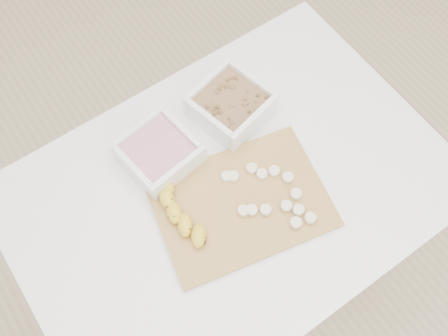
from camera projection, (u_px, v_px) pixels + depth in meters
ground at (229, 269)px, 1.83m from camera, size 3.50×3.50×0.00m
table at (231, 204)px, 1.24m from camera, size 1.00×0.70×0.75m
bowl_yogurt at (159, 153)px, 1.15m from camera, size 0.18×0.18×0.07m
bowl_granola at (231, 105)px, 1.21m from camera, size 0.20×0.20×0.08m
cutting_board at (241, 203)px, 1.13m from camera, size 0.43×0.35×0.01m
banana at (180, 212)px, 1.10m from camera, size 0.10×0.20×0.03m
banana_slices at (270, 194)px, 1.12m from camera, size 0.16×0.21×0.02m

